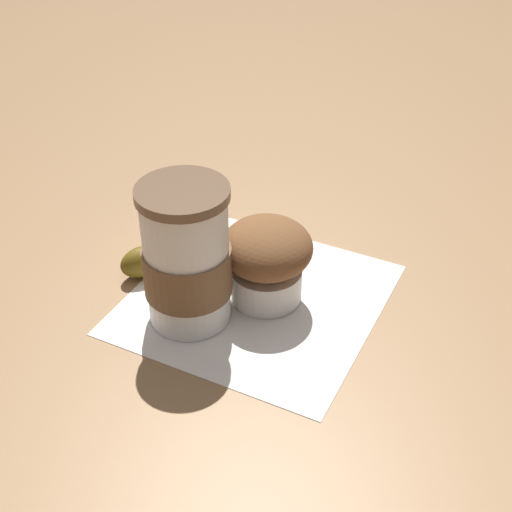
% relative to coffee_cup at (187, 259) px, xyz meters
% --- Properties ---
extents(ground_plane, '(3.00, 3.00, 0.00)m').
position_rel_coffee_cup_xyz_m(ground_plane, '(0.06, -0.04, -0.07)').
color(ground_plane, '#936D47').
extents(paper_napkin, '(0.28, 0.28, 0.00)m').
position_rel_coffee_cup_xyz_m(paper_napkin, '(0.06, -0.04, -0.07)').
color(paper_napkin, white).
rests_on(paper_napkin, ground_plane).
extents(coffee_cup, '(0.09, 0.09, 0.15)m').
position_rel_coffee_cup_xyz_m(coffee_cup, '(0.00, 0.00, 0.00)').
color(coffee_cup, white).
rests_on(coffee_cup, paper_napkin).
extents(muffin, '(0.10, 0.10, 0.09)m').
position_rel_coffee_cup_xyz_m(muffin, '(0.07, -0.05, -0.02)').
color(muffin, white).
rests_on(muffin, paper_napkin).
extents(banana, '(0.14, 0.16, 0.04)m').
position_rel_coffee_cup_xyz_m(banana, '(0.08, 0.04, -0.05)').
color(banana, gold).
rests_on(banana, paper_napkin).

